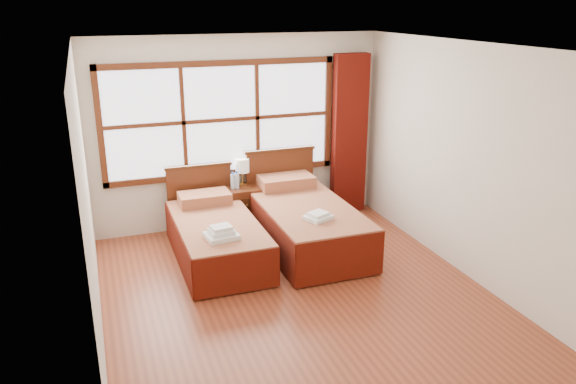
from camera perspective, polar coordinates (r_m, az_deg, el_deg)
name	(u,v)px	position (r m, az deg, el deg)	size (l,w,h in m)	color
floor	(297,294)	(6.15, 0.88, -10.33)	(4.50, 4.50, 0.00)	brown
ceiling	(298,46)	(5.39, 1.02, 14.61)	(4.50, 4.50, 0.00)	white
wall_back	(239,133)	(7.71, -5.02, 6.04)	(4.00, 4.00, 0.00)	silver
wall_left	(87,202)	(5.30, -19.72, -0.99)	(4.50, 4.50, 0.00)	silver
wall_right	(464,161)	(6.58, 17.47, 3.02)	(4.50, 4.50, 0.00)	silver
window	(221,120)	(7.57, -6.83, 7.29)	(3.16, 0.06, 1.56)	white
curtain	(349,135)	(8.15, 6.24, 5.77)	(0.50, 0.16, 2.30)	#5B1009
bed_left	(216,236)	(6.91, -7.33, -4.44)	(0.97, 1.99, 0.94)	#43200E
bed_right	(304,221)	(7.20, 1.63, -2.98)	(1.09, 2.11, 1.06)	#43200E
nightstand	(243,208)	(7.74, -4.61, -1.63)	(0.45, 0.44, 0.59)	#522412
towels_left	(221,233)	(6.27, -6.78, -4.19)	(0.38, 0.34, 0.15)	white
towels_right	(318,216)	(6.60, 3.08, -2.48)	(0.36, 0.34, 0.09)	white
lamp	(242,166)	(7.70, -4.66, 2.63)	(0.19, 0.19, 0.37)	#B38139
bottle_near	(233,181)	(7.58, -5.63, 1.10)	(0.06, 0.06, 0.23)	silver
bottle_far	(237,180)	(7.59, -5.22, 1.17)	(0.06, 0.06, 0.24)	silver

